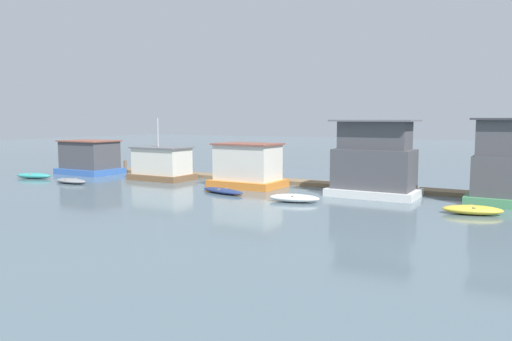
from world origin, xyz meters
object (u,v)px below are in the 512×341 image
at_px(dinghy_white, 294,198).
at_px(dinghy_yellow, 472,210).
at_px(houseboat_white, 374,162).
at_px(dinghy_teal, 34,176).
at_px(houseboat_brown, 162,164).
at_px(dinghy_grey, 71,181).
at_px(dinghy_navy, 223,191).
at_px(houseboat_orange, 248,166).
at_px(houseboat_blue, 90,158).
at_px(mooring_post_far_left, 125,167).
at_px(mooring_post_near_left, 115,162).

distance_m(dinghy_white, dinghy_yellow, 10.73).
height_order(houseboat_white, dinghy_teal, houseboat_white).
xyz_separation_m(houseboat_brown, dinghy_grey, (-5.03, -5.79, -1.20)).
distance_m(dinghy_teal, dinghy_white, 26.18).
relative_size(dinghy_teal, dinghy_yellow, 1.04).
xyz_separation_m(dinghy_white, dinghy_yellow, (10.65, 1.28, 0.00)).
distance_m(dinghy_teal, dinghy_grey, 5.67).
distance_m(houseboat_white, dinghy_navy, 11.01).
bearing_deg(houseboat_orange, houseboat_white, 2.01).
bearing_deg(dinghy_grey, houseboat_orange, 21.56).
bearing_deg(dinghy_teal, dinghy_yellow, 2.54).
xyz_separation_m(houseboat_white, dinghy_white, (-3.74, -5.04, -2.13)).
bearing_deg(dinghy_yellow, houseboat_brown, 172.13).
height_order(houseboat_orange, dinghy_navy, houseboat_orange).
bearing_deg(dinghy_white, houseboat_white, 53.42).
bearing_deg(houseboat_brown, dinghy_navy, -23.93).
relative_size(houseboat_blue, houseboat_orange, 1.05).
xyz_separation_m(houseboat_brown, houseboat_white, (19.24, 0.15, 0.99)).
xyz_separation_m(houseboat_blue, dinghy_white, (24.88, -5.00, -1.32)).
relative_size(houseboat_brown, dinghy_yellow, 1.56).
height_order(houseboat_orange, dinghy_yellow, houseboat_orange).
relative_size(houseboat_white, dinghy_teal, 1.67).
xyz_separation_m(houseboat_blue, mooring_post_far_left, (2.63, 2.15, -0.94)).
height_order(dinghy_navy, mooring_post_near_left, mooring_post_near_left).
height_order(houseboat_blue, mooring_post_near_left, houseboat_blue).
distance_m(houseboat_orange, mooring_post_near_left, 17.40).
xyz_separation_m(houseboat_brown, houseboat_orange, (9.10, -0.21, 0.25)).
height_order(dinghy_teal, dinghy_white, dinghy_teal).
relative_size(houseboat_orange, dinghy_grey, 1.54).
bearing_deg(dinghy_grey, houseboat_white, 13.75).
distance_m(mooring_post_near_left, mooring_post_far_left, 1.42).
xyz_separation_m(houseboat_orange, mooring_post_near_left, (-17.22, 2.47, -0.63)).
height_order(houseboat_orange, mooring_post_near_left, houseboat_orange).
bearing_deg(houseboat_white, dinghy_grey, -166.25).
bearing_deg(houseboat_brown, houseboat_orange, -1.32).
distance_m(houseboat_white, dinghy_white, 6.63).
bearing_deg(dinghy_white, houseboat_brown, 162.48).
relative_size(houseboat_white, dinghy_white, 1.69).
xyz_separation_m(dinghy_navy, dinghy_white, (6.16, -0.75, 0.07)).
height_order(dinghy_white, mooring_post_near_left, mooring_post_near_left).
bearing_deg(dinghy_white, mooring_post_far_left, 162.18).
bearing_deg(mooring_post_far_left, dinghy_navy, -21.70).
bearing_deg(houseboat_orange, dinghy_yellow, -11.30).
bearing_deg(dinghy_navy, dinghy_teal, -176.83).
bearing_deg(houseboat_orange, houseboat_blue, 179.02).
distance_m(houseboat_blue, houseboat_orange, 18.48).
relative_size(dinghy_grey, dinghy_white, 0.98).
height_order(houseboat_orange, mooring_post_far_left, houseboat_orange).
bearing_deg(houseboat_orange, dinghy_teal, -165.69).
height_order(dinghy_grey, dinghy_white, dinghy_white).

